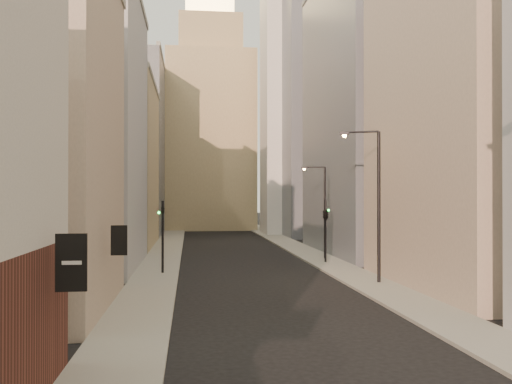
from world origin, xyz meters
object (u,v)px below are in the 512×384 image
at_px(traffic_light_right, 325,214).
at_px(streetlamp_far, 322,207).
at_px(streetlamp_mid, 375,196).
at_px(traffic_light_left, 163,220).
at_px(clock_tower, 210,121).
at_px(white_tower, 291,102).

bearing_deg(traffic_light_right, streetlamp_far, -98.53).
bearing_deg(streetlamp_far, streetlamp_mid, -73.62).
relative_size(streetlamp_far, traffic_light_left, 1.56).
height_order(streetlamp_far, traffic_light_right, streetlamp_far).
distance_m(clock_tower, traffic_light_right, 51.82).
xyz_separation_m(clock_tower, streetlamp_far, (7.71, -46.78, -13.19)).
relative_size(white_tower, streetlamp_far, 5.34).
relative_size(clock_tower, traffic_light_left, 8.98).
xyz_separation_m(clock_tower, traffic_light_left, (-5.08, -54.31, -13.95)).
bearing_deg(white_tower, streetlamp_far, -95.73).
distance_m(streetlamp_far, traffic_light_right, 2.73).
bearing_deg(traffic_light_left, streetlamp_mid, 139.62).
xyz_separation_m(white_tower, traffic_light_right, (-3.67, -35.43, -14.68)).
bearing_deg(streetlamp_far, traffic_light_left, -133.53).
bearing_deg(traffic_light_right, streetlamp_mid, 92.32).
height_order(white_tower, traffic_light_left, white_tower).
bearing_deg(traffic_light_left, clock_tower, -112.05).
bearing_deg(white_tower, clock_tower, 128.16).
bearing_deg(streetlamp_mid, white_tower, 107.71).
bearing_deg(white_tower, traffic_light_left, -111.74).
relative_size(streetlamp_mid, traffic_light_left, 1.85).
distance_m(streetlamp_mid, traffic_light_left, 14.16).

